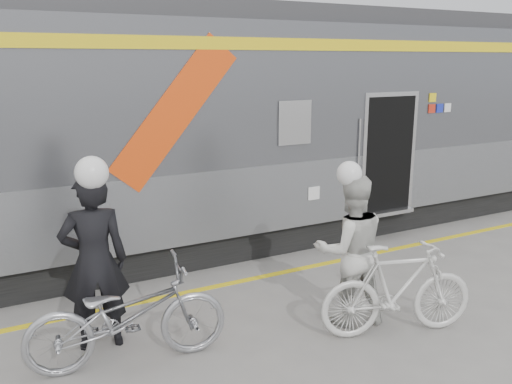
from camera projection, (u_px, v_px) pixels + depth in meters
ground at (356, 337)px, 6.46m from camera, size 90.00×90.00×0.00m
train at (241, 126)px, 9.83m from camera, size 24.00×3.17×4.10m
safety_strip at (268, 275)px, 8.30m from camera, size 24.00×0.12×0.01m
man at (94, 262)px, 6.05m from camera, size 0.81×0.59×2.05m
bicycle_left at (127, 315)px, 5.78m from camera, size 2.23×1.05×1.13m
woman at (350, 250)px, 6.66m from camera, size 1.09×0.95×1.89m
bicycle_right at (398, 289)px, 6.42m from camera, size 1.98×1.07×1.14m
helmet_man at (86, 156)px, 5.77m from camera, size 0.35×0.35×0.35m
helmet_woman at (354, 163)px, 6.40m from camera, size 0.30×0.30×0.30m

